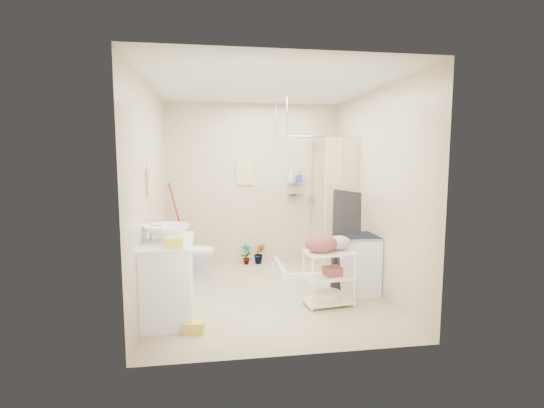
{
  "coord_description": "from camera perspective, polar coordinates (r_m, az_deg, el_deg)",
  "views": [
    {
      "loc": [
        -0.66,
        -4.82,
        1.73
      ],
      "look_at": [
        0.1,
        0.25,
        1.13
      ],
      "focal_mm": 26.0,
      "sensor_mm": 36.0,
      "label": 1
    }
  ],
  "objects": [
    {
      "name": "tp_holder",
      "position": [
        5.02,
        -16.4,
        -5.16
      ],
      "size": [
        0.08,
        0.12,
        0.14
      ],
      "primitive_type": null,
      "color": "white",
      "rests_on": "wall_left"
    },
    {
      "name": "sink",
      "position": [
        4.38,
        -14.96,
        -4.01
      ],
      "size": [
        0.51,
        0.51,
        0.17
      ],
      "primitive_type": "imported",
      "rotation": [
        0.0,
        0.0,
        -0.06
      ],
      "color": "white",
      "rests_on": "vanity"
    },
    {
      "name": "potted_plant_a",
      "position": [
        6.47,
        -3.76,
        -7.26
      ],
      "size": [
        0.2,
        0.17,
        0.34
      ],
      "primitive_type": "imported",
      "rotation": [
        0.0,
        0.0,
        0.29
      ],
      "color": "brown",
      "rests_on": "ground"
    },
    {
      "name": "wall_front",
      "position": [
        3.32,
        3.07,
        -0.76
      ],
      "size": [
        2.8,
        0.04,
        2.6
      ],
      "primitive_type": "cube",
      "color": "beige",
      "rests_on": "ground"
    },
    {
      "name": "shower",
      "position": [
        6.1,
        5.88,
        0.29
      ],
      "size": [
        1.1,
        1.1,
        2.1
      ],
      "primitive_type": null,
      "color": "white",
      "rests_on": "ground"
    },
    {
      "name": "vanity",
      "position": [
        4.49,
        -14.75,
        -10.41
      ],
      "size": [
        0.57,
        0.98,
        0.85
      ],
      "primitive_type": "cube",
      "rotation": [
        0.0,
        0.0,
        0.03
      ],
      "color": "white",
      "rests_on": "ground"
    },
    {
      "name": "shampoo_bottle_a",
      "position": [
        6.46,
        2.78,
        4.22
      ],
      "size": [
        0.11,
        0.11,
        0.26
      ],
      "primitive_type": "imported",
      "rotation": [
        0.0,
        0.0,
        0.06
      ],
      "color": "silver",
      "rests_on": "shower"
    },
    {
      "name": "washing_machine",
      "position": [
        5.25,
        12.01,
        -8.42
      ],
      "size": [
        0.52,
        0.54,
        0.74
      ],
      "primitive_type": "cube",
      "rotation": [
        0.0,
        0.0,
        -0.03
      ],
      "color": "silver",
      "rests_on": "ground"
    },
    {
      "name": "shampoo_bottle_b",
      "position": [
        6.49,
        3.98,
        3.88
      ],
      "size": [
        0.1,
        0.1,
        0.18
      ],
      "primitive_type": "imported",
      "rotation": [
        0.0,
        0.0,
        0.25
      ],
      "color": "#34439F",
      "rests_on": "shower"
    },
    {
      "name": "floor",
      "position": [
        5.16,
        -0.68,
        -12.85
      ],
      "size": [
        3.2,
        3.2,
        0.0
      ],
      "primitive_type": "plane",
      "color": "#C4B793",
      "rests_on": "ground"
    },
    {
      "name": "mop",
      "position": [
        6.42,
        -13.53,
        -2.98
      ],
      "size": [
        0.17,
        0.17,
        1.34
      ],
      "primitive_type": null,
      "rotation": [
        0.0,
        0.0,
        -0.39
      ],
      "color": "#AF1E12",
      "rests_on": "ground"
    },
    {
      "name": "wall_right",
      "position": [
        5.26,
        14.59,
        1.82
      ],
      "size": [
        0.04,
        3.2,
        2.6
      ],
      "primitive_type": "cube",
      "color": "beige",
      "rests_on": "ground"
    },
    {
      "name": "hanging_towel",
      "position": [
        6.42,
        -3.97,
        4.66
      ],
      "size": [
        0.28,
        0.03,
        0.42
      ],
      "primitive_type": "cube",
      "color": "beige",
      "rests_on": "wall_back"
    },
    {
      "name": "ironing_board",
      "position": [
        5.16,
        10.71,
        -5.18
      ],
      "size": [
        0.39,
        0.14,
        1.35
      ],
      "primitive_type": null,
      "rotation": [
        0.0,
        0.0,
        0.06
      ],
      "color": "black",
      "rests_on": "ground"
    },
    {
      "name": "ceiling",
      "position": [
        4.94,
        -0.72,
        16.86
      ],
      "size": [
        2.8,
        3.2,
        0.04
      ],
      "primitive_type": "cube",
      "color": "silver",
      "rests_on": "ground"
    },
    {
      "name": "potted_plant_b",
      "position": [
        6.5,
        -1.82,
        -7.2
      ],
      "size": [
        0.21,
        0.19,
        0.33
      ],
      "primitive_type": "imported",
      "rotation": [
        0.0,
        0.0,
        -0.25
      ],
      "color": "brown",
      "rests_on": "ground"
    },
    {
      "name": "counter_basket",
      "position": [
        4.03,
        -13.91,
        -5.41
      ],
      "size": [
        0.18,
        0.15,
        0.1
      ],
      "primitive_type": "cube",
      "rotation": [
        0.0,
        0.0,
        -0.05
      ],
      "color": "yellow",
      "rests_on": "vanity"
    },
    {
      "name": "toilet",
      "position": [
        5.74,
        -12.15,
        -6.94
      ],
      "size": [
        0.78,
        0.47,
        0.78
      ],
      "primitive_type": "imported",
      "rotation": [
        0.0,
        0.0,
        1.62
      ],
      "color": "white",
      "rests_on": "ground"
    },
    {
      "name": "wall_back",
      "position": [
        6.47,
        -2.64,
        2.91
      ],
      "size": [
        2.8,
        0.04,
        2.6
      ],
      "primitive_type": "cube",
      "color": "beige",
      "rests_on": "ground"
    },
    {
      "name": "wall_left",
      "position": [
        4.9,
        -17.16,
        1.38
      ],
      "size": [
        0.04,
        3.2,
        2.6
      ],
      "primitive_type": "cube",
      "color": "beige",
      "rests_on": "ground"
    },
    {
      "name": "floor_basket",
      "position": [
        4.17,
        -11.17,
        -16.77
      ],
      "size": [
        0.32,
        0.26,
        0.16
      ],
      "primitive_type": "cube",
      "rotation": [
        0.0,
        0.0,
        -0.12
      ],
      "color": "yellow",
      "rests_on": "ground"
    },
    {
      "name": "laundry_rack",
      "position": [
        4.73,
        8.21,
        -9.83
      ],
      "size": [
        0.6,
        0.4,
        0.78
      ],
      "primitive_type": null,
      "rotation": [
        0.0,
        0.0,
        0.13
      ],
      "color": "white",
      "rests_on": "ground"
    },
    {
      "name": "towel_ring",
      "position": [
        4.68,
        -17.36,
        3.23
      ],
      "size": [
        0.04,
        0.22,
        0.34
      ],
      "primitive_type": null,
      "color": "#D9C985",
      "rests_on": "wall_left"
    }
  ]
}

